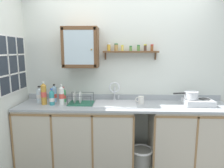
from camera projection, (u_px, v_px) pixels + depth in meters
name	position (u px, v px, depth m)	size (l,w,h in m)	color
back_wall	(123.00, 80.00, 2.99)	(3.51, 0.07, 2.50)	silver
lower_cabinet_run	(77.00, 138.00, 2.84)	(1.59, 0.58, 0.94)	black
lower_cabinet_run_right	(188.00, 140.00, 2.78)	(1.07, 0.58, 0.94)	black
countertop	(123.00, 106.00, 2.73)	(2.87, 0.60, 0.03)	#9EA3A8
backsplash	(123.00, 97.00, 3.00)	(2.87, 0.02, 0.08)	#9EA3A8
sink	(115.00, 106.00, 2.78)	(0.57, 0.45, 0.42)	silver
hot_plate_stove	(198.00, 102.00, 2.70)	(0.37, 0.27, 0.08)	silver
saucepan	(191.00, 95.00, 2.71)	(0.35, 0.19, 0.10)	silver
bottle_detergent_teal_0	(52.00, 98.00, 2.70)	(0.07, 0.07, 0.23)	teal
bottle_water_clear_1	(40.00, 95.00, 2.81)	(0.08, 0.08, 0.24)	silver
bottle_water_blue_2	(54.00, 94.00, 2.85)	(0.07, 0.07, 0.26)	#8CB7E0
bottle_juice_amber_3	(44.00, 94.00, 2.71)	(0.08, 0.08, 0.32)	gold
bottle_opaque_white_4	(62.00, 96.00, 2.68)	(0.07, 0.07, 0.28)	white
bottle_soda_green_5	(63.00, 95.00, 2.85)	(0.08, 0.08, 0.22)	#4CB266
dish_rack	(80.00, 101.00, 2.77)	(0.34, 0.27, 0.17)	#26664C
mug	(141.00, 100.00, 2.76)	(0.12, 0.08, 0.11)	white
wall_cabinet	(81.00, 48.00, 2.77)	(0.48, 0.31, 0.55)	brown
spice_shelf	(130.00, 51.00, 2.82)	(0.78, 0.14, 0.23)	brown
window	(12.00, 64.00, 2.60)	(0.03, 0.68, 0.75)	#262D38
trash_bin	(142.00, 161.00, 2.76)	(0.32, 0.32, 0.37)	gray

